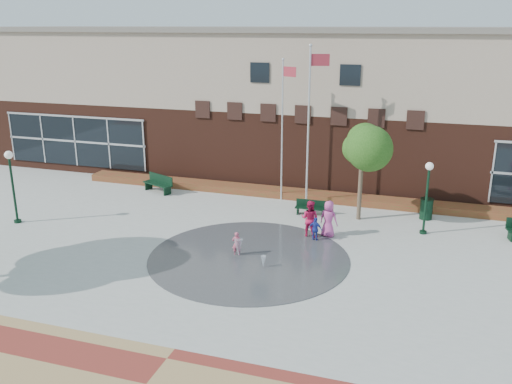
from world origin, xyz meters
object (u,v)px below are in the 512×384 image
(flagpole_right, at_px, (310,119))
(bench_left, at_px, (158,187))
(flagpole_left, at_px, (283,124))
(child_splash, at_px, (237,244))
(trash_can, at_px, (426,209))

(flagpole_right, relative_size, bench_left, 4.03)
(flagpole_left, xyz_separation_m, bench_left, (-7.22, -0.80, -3.95))
(flagpole_left, height_order, child_splash, flagpole_left)
(flagpole_left, distance_m, bench_left, 8.27)
(flagpole_left, distance_m, flagpole_right, 1.78)
(bench_left, distance_m, trash_can, 14.91)
(trash_can, bearing_deg, flagpole_left, 174.17)
(bench_left, xyz_separation_m, child_splash, (7.39, -7.07, 0.20))
(trash_can, relative_size, child_splash, 1.03)
(trash_can, bearing_deg, flagpole_right, 178.98)
(flagpole_right, distance_m, child_splash, 8.45)
(bench_left, bearing_deg, trash_can, 23.40)
(flagpole_left, relative_size, bench_left, 3.67)
(flagpole_left, relative_size, trash_can, 7.09)
(bench_left, xyz_separation_m, trash_can, (14.91, 0.02, 0.22))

